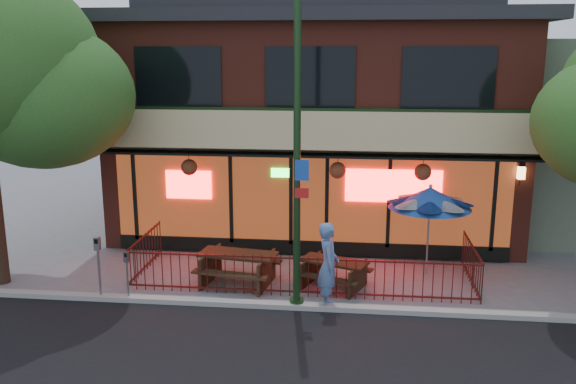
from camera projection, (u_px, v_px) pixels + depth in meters
The scene contains 11 objects.
ground at pixel (298, 300), 14.25m from camera, with size 80.00×80.00×0.00m, color gray.
curb at pixel (296, 306), 13.75m from camera, with size 80.00×0.25×0.12m, color #999993.
restaurant_building at pixel (319, 99), 20.20m from camera, with size 12.96×9.49×8.05m.
patio_fence at pixel (300, 267), 14.59m from camera, with size 8.44×2.62×1.00m.
street_light at pixel (297, 171), 13.14m from camera, with size 0.43×0.32×7.00m.
picnic_table_left at pixel (238, 264), 15.10m from camera, with size 2.10×1.74×0.81m.
picnic_table_right at pixel (334, 270), 14.92m from camera, with size 1.95×1.74×0.69m.
patio_umbrella at pixel (430, 198), 15.46m from camera, with size 2.10×2.10×2.40m.
pedestrian at pixel (328, 266), 13.61m from camera, with size 0.73×0.48×2.00m, color #5475A9.
parking_meter_near at pixel (127, 268), 14.02m from camera, with size 0.13×0.11×1.20m.
parking_meter_far at pixel (98, 257), 14.04m from camera, with size 0.14×0.13×1.53m.
Camera 1 is at (1.21, -13.25, 5.69)m, focal length 38.00 mm.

